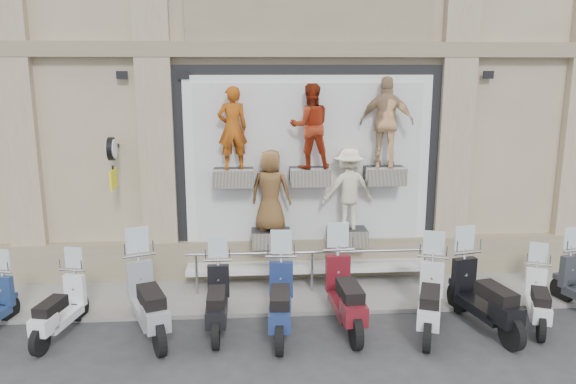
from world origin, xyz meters
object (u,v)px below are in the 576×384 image
at_px(scooter_b, 59,298).
at_px(scooter_f, 346,281).
at_px(scooter_h, 485,284).
at_px(clock_sign_bracket, 112,156).
at_px(scooter_i, 539,289).
at_px(guard_rail, 312,273).
at_px(scooter_g, 431,287).
at_px(scooter_d, 217,289).
at_px(scooter_e, 281,288).
at_px(scooter_c, 147,287).

bearing_deg(scooter_b, scooter_f, 12.51).
xyz_separation_m(scooter_f, scooter_h, (2.39, -0.24, -0.01)).
relative_size(clock_sign_bracket, scooter_i, 0.60).
relative_size(guard_rail, scooter_g, 2.52).
xyz_separation_m(guard_rail, scooter_g, (1.85, -1.75, 0.35)).
xyz_separation_m(scooter_d, scooter_e, (1.09, -0.21, 0.07)).
distance_m(scooter_d, scooter_i, 5.65).
bearing_deg(scooter_d, scooter_c, -174.57).
xyz_separation_m(scooter_g, scooter_h, (0.96, 0.01, 0.03)).
distance_m(scooter_b, scooter_d, 2.65).
distance_m(scooter_b, scooter_e, 3.74).
bearing_deg(clock_sign_bracket, scooter_g, -21.13).
height_order(scooter_c, scooter_d, scooter_c).
bearing_deg(guard_rail, scooter_b, -161.16).
xyz_separation_m(scooter_c, scooter_h, (5.79, -0.19, -0.02)).
height_order(scooter_h, scooter_i, scooter_h).
distance_m(guard_rail, scooter_i, 4.19).
bearing_deg(scooter_c, scooter_d, -15.51).
distance_m(clock_sign_bracket, scooter_h, 7.33).
bearing_deg(scooter_h, scooter_c, 165.25).
height_order(scooter_c, scooter_h, scooter_c).
bearing_deg(scooter_i, clock_sign_bracket, -174.26).
bearing_deg(clock_sign_bracket, scooter_e, -33.62).
bearing_deg(scooter_g, clock_sign_bracket, 178.68).
bearing_deg(scooter_b, scooter_c, 10.96).
height_order(scooter_c, scooter_e, scooter_c).
relative_size(scooter_d, scooter_i, 1.11).
height_order(clock_sign_bracket, scooter_h, clock_sign_bracket).
bearing_deg(scooter_i, scooter_c, -159.75).
xyz_separation_m(clock_sign_bracket, scooter_f, (4.32, -1.97, -1.94)).
bearing_deg(scooter_g, scooter_f, -170.14).
xyz_separation_m(scooter_e, scooter_i, (4.56, -0.02, -0.14)).
bearing_deg(scooter_i, scooter_g, -156.32).
bearing_deg(scooter_d, scooter_h, -4.30).
bearing_deg(scooter_f, scooter_h, -9.20).
bearing_deg(scooter_h, scooter_g, 167.79).
xyz_separation_m(guard_rail, scooter_f, (0.42, -1.50, 0.40)).
bearing_deg(scooter_e, scooter_i, 3.99).
relative_size(guard_rail, scooter_e, 2.47).
relative_size(guard_rail, scooter_f, 2.38).
bearing_deg(guard_rail, scooter_e, -113.78).
xyz_separation_m(scooter_e, scooter_h, (3.54, -0.10, 0.02)).
relative_size(scooter_d, scooter_f, 0.88).
distance_m(scooter_c, scooter_d, 1.17).
xyz_separation_m(clock_sign_bracket, scooter_h, (6.71, -2.21, -1.95)).
distance_m(guard_rail, clock_sign_bracket, 4.57).
relative_size(scooter_c, scooter_g, 1.06).
height_order(guard_rail, scooter_e, scooter_e).
bearing_deg(clock_sign_bracket, scooter_d, -42.38).
relative_size(scooter_f, scooter_i, 1.26).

